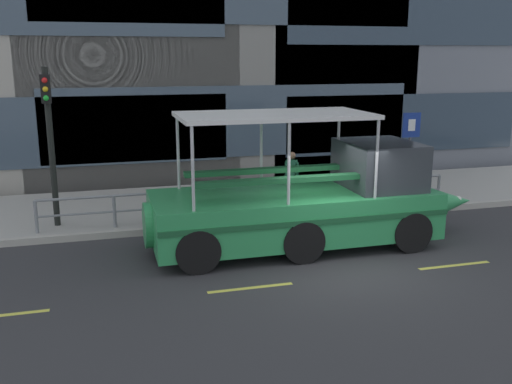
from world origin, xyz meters
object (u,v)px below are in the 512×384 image
pedestrian_near_bow (367,170)px  traffic_light_pole (50,132)px  duck_tour_boat (313,203)px  parking_sign (410,141)px  pedestrian_mid_left (292,173)px

pedestrian_near_bow → traffic_light_pole: bearing=-176.6°
duck_tour_boat → pedestrian_near_bow: duck_tour_boat is taller
traffic_light_pole → duck_tour_boat: size_ratio=0.48×
parking_sign → pedestrian_near_bow: bearing=159.4°
parking_sign → traffic_light_pole: bearing=-179.5°
traffic_light_pole → duck_tour_boat: traffic_light_pole is taller
duck_tour_boat → pedestrian_near_bow: bearing=47.2°
parking_sign → pedestrian_near_bow: size_ratio=1.80×
parking_sign → duck_tour_boat: size_ratio=0.32×
parking_sign → duck_tour_boat: (-4.32, -2.91, -0.96)m
traffic_light_pole → pedestrian_near_bow: size_ratio=2.75×
traffic_light_pole → parking_sign: 10.58m
traffic_light_pole → pedestrian_mid_left: size_ratio=2.57×
duck_tour_boat → pedestrian_near_bow: size_ratio=5.69×
pedestrian_near_bow → pedestrian_mid_left: (-2.55, -0.07, 0.06)m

